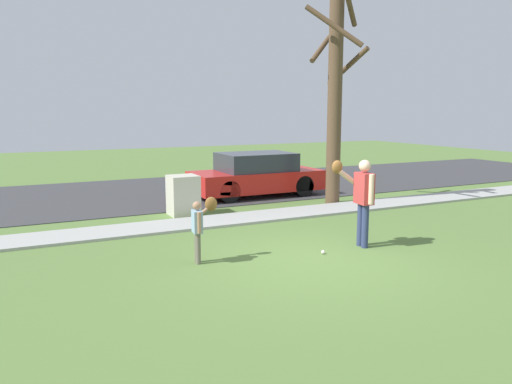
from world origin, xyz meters
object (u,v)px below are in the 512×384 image
utility_cabinet (183,195)px  parked_hatchback_red (256,175)px  baseball (323,252)px  person_adult (362,194)px  person_child (201,222)px  street_tree_near (335,92)px

utility_cabinet → parked_hatchback_red: (2.92, 1.72, 0.15)m
baseball → parked_hatchback_red: size_ratio=0.02×
person_adult → parked_hatchback_red: (0.78, 6.16, -0.39)m
baseball → utility_cabinet: size_ratio=0.07×
person_adult → utility_cabinet: size_ratio=1.69×
person_child → parked_hatchback_red: size_ratio=0.28×
person_adult → parked_hatchback_red: 6.23m
person_adult → street_tree_near: bearing=-111.2°
person_adult → utility_cabinet: (-2.14, 4.44, -0.54)m
street_tree_near → person_child: bearing=-145.5°
parked_hatchback_red → person_adult: bearing=82.8°
person_adult → baseball: person_adult is taller
street_tree_near → parked_hatchback_red: street_tree_near is taller
person_child → baseball: person_child is taller
person_child → utility_cabinet: bearing=83.0°
baseball → parked_hatchback_red: parked_hatchback_red is taller
person_child → parked_hatchback_red: parked_hatchback_red is taller
baseball → street_tree_near: 6.11m
person_adult → person_child: bearing=-0.3°
person_adult → baseball: size_ratio=23.11×
person_child → baseball: size_ratio=15.35×
person_adult → utility_cabinet: 4.96m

